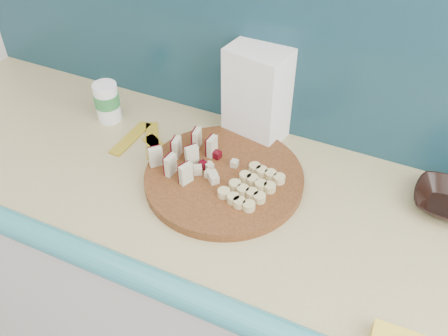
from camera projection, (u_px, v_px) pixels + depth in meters
kitchen_counter at (276, 319)px, 1.45m from camera, size 2.20×0.63×0.91m
backsplash at (340, 58)px, 1.17m from camera, size 2.20×0.02×0.50m
cutting_board at (224, 178)px, 1.21m from camera, size 0.47×0.47×0.02m
apple_wedges at (184, 154)px, 1.22m from camera, size 0.13×0.16×0.05m
apple_chunks at (216, 167)px, 1.21m from camera, size 0.06×0.06×0.02m
banana_slices at (252, 186)px, 1.16m from camera, size 0.12×0.16×0.02m
brown_bowl at (448, 202)px, 1.14m from camera, size 0.16×0.16×0.04m
flour_bag at (257, 94)px, 1.28m from camera, size 0.17×0.13×0.26m
canister at (107, 101)px, 1.38m from camera, size 0.07×0.07×0.11m
banana_peel at (148, 143)px, 1.33m from camera, size 0.20×0.17×0.01m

